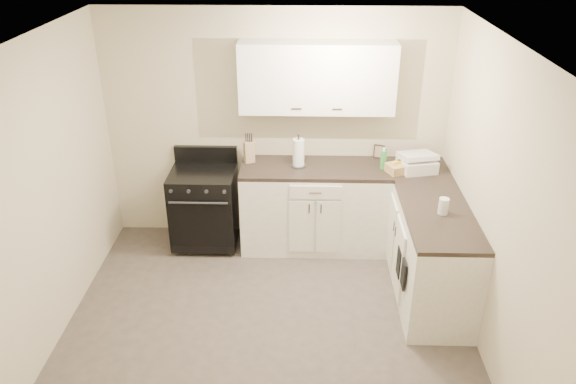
{
  "coord_description": "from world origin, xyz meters",
  "views": [
    {
      "loc": [
        0.29,
        -3.81,
        3.34
      ],
      "look_at": [
        0.16,
        0.85,
        0.97
      ],
      "focal_mm": 35.0,
      "sensor_mm": 36.0,
      "label": 1
    }
  ],
  "objects_px": {
    "paper_towel": "(298,153)",
    "wicker_basket": "(400,168)",
    "stove": "(205,207)",
    "knife_block": "(249,152)",
    "countertop_grill": "(417,164)"
  },
  "relations": [
    {
      "from": "stove",
      "to": "countertop_grill",
      "type": "bearing_deg",
      "value": -0.65
    },
    {
      "from": "knife_block",
      "to": "paper_towel",
      "type": "height_order",
      "value": "paper_towel"
    },
    {
      "from": "stove",
      "to": "knife_block",
      "type": "bearing_deg",
      "value": 15.55
    },
    {
      "from": "wicker_basket",
      "to": "countertop_grill",
      "type": "bearing_deg",
      "value": 15.79
    },
    {
      "from": "paper_towel",
      "to": "wicker_basket",
      "type": "relative_size",
      "value": 1.08
    },
    {
      "from": "stove",
      "to": "countertop_grill",
      "type": "distance_m",
      "value": 2.28
    },
    {
      "from": "stove",
      "to": "countertop_grill",
      "type": "relative_size",
      "value": 2.41
    },
    {
      "from": "paper_towel",
      "to": "wicker_basket",
      "type": "height_order",
      "value": "paper_towel"
    },
    {
      "from": "paper_towel",
      "to": "countertop_grill",
      "type": "xyz_separation_m",
      "value": [
        1.21,
        -0.07,
        -0.08
      ]
    },
    {
      "from": "wicker_basket",
      "to": "countertop_grill",
      "type": "relative_size",
      "value": 0.79
    },
    {
      "from": "knife_block",
      "to": "countertop_grill",
      "type": "distance_m",
      "value": 1.74
    },
    {
      "from": "wicker_basket",
      "to": "countertop_grill",
      "type": "distance_m",
      "value": 0.18
    },
    {
      "from": "stove",
      "to": "paper_towel",
      "type": "xyz_separation_m",
      "value": [
        1.01,
        0.05,
        0.63
      ]
    },
    {
      "from": "countertop_grill",
      "to": "knife_block",
      "type": "bearing_deg",
      "value": 161.48
    },
    {
      "from": "knife_block",
      "to": "countertop_grill",
      "type": "height_order",
      "value": "knife_block"
    }
  ]
}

